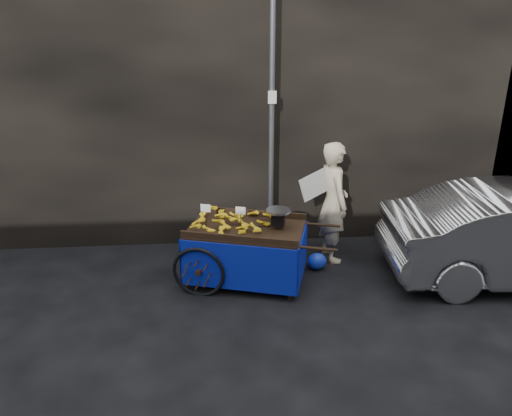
{
  "coord_description": "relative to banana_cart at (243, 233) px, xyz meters",
  "views": [
    {
      "loc": [
        -0.53,
        -5.89,
        3.51
      ],
      "look_at": [
        0.0,
        0.5,
        1.01
      ],
      "focal_mm": 35.0,
      "sensor_mm": 36.0,
      "label": 1
    }
  ],
  "objects": [
    {
      "name": "building_wall",
      "position": [
        0.59,
        2.28,
        1.78
      ],
      "size": [
        13.5,
        2.0,
        5.0
      ],
      "color": "black",
      "rests_on": "ground"
    },
    {
      "name": "ground",
      "position": [
        0.2,
        -0.32,
        -0.72
      ],
      "size": [
        80.0,
        80.0,
        0.0
      ],
      "primitive_type": "plane",
      "color": "black",
      "rests_on": "ground"
    },
    {
      "name": "banana_cart",
      "position": [
        0.0,
        0.0,
        0.0
      ],
      "size": [
        2.32,
        1.51,
        1.16
      ],
      "rotation": [
        0.0,
        0.0,
        -0.29
      ],
      "color": "black",
      "rests_on": "ground"
    },
    {
      "name": "plastic_bag",
      "position": [
        1.1,
        0.21,
        -0.59
      ],
      "size": [
        0.28,
        0.22,
        0.25
      ],
      "primitive_type": "ellipsoid",
      "color": "#1B36CC",
      "rests_on": "ground"
    },
    {
      "name": "street_pole",
      "position": [
        0.5,
        0.98,
        1.29
      ],
      "size": [
        0.12,
        0.1,
        4.0
      ],
      "color": "slate",
      "rests_on": "ground"
    },
    {
      "name": "vendor",
      "position": [
        1.38,
        0.57,
        0.2
      ],
      "size": [
        0.83,
        0.73,
        1.82
      ],
      "rotation": [
        0.0,
        0.0,
        1.74
      ],
      "color": "#C6B693",
      "rests_on": "ground"
    }
  ]
}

